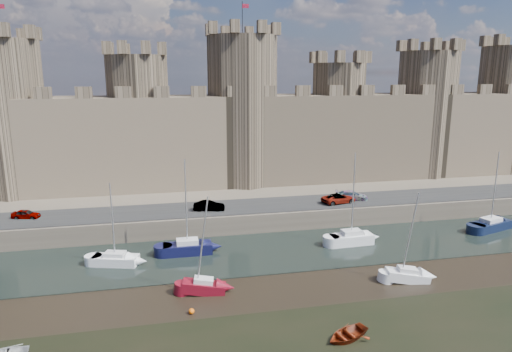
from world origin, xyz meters
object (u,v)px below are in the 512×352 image
at_px(sailboat_5, 407,275).
at_px(car_0, 26,214).
at_px(car_2, 351,195).
at_px(car_3, 339,199).
at_px(car_1, 209,206).
at_px(sailboat_1, 188,247).
at_px(sailboat_3, 490,224).
at_px(sailboat_2, 351,238).
at_px(sailboat_0, 115,259).
at_px(sailboat_4, 204,286).

bearing_deg(sailboat_5, car_0, 162.99).
relative_size(car_2, car_3, 0.93).
height_order(car_1, car_2, car_1).
relative_size(car_2, sailboat_1, 0.41).
relative_size(sailboat_1, sailboat_5, 1.20).
distance_m(car_2, sailboat_3, 18.06).
height_order(car_1, sailboat_2, sailboat_2).
relative_size(car_1, sailboat_0, 0.45).
distance_m(car_2, sailboat_5, 20.60).
xyz_separation_m(car_0, sailboat_2, (38.16, -10.41, -2.21)).
height_order(sailboat_4, sailboat_5, sailboat_4).
bearing_deg(sailboat_3, sailboat_4, 177.53).
bearing_deg(sailboat_0, car_1, 56.41).
xyz_separation_m(sailboat_1, sailboat_3, (38.96, -0.02, -0.05)).
height_order(car_2, car_3, car_3).
bearing_deg(car_0, sailboat_0, -120.25).
bearing_deg(sailboat_0, sailboat_5, -3.10).
xyz_separation_m(car_2, sailboat_1, (-23.45, -8.94, -2.31)).
relative_size(car_3, sailboat_5, 0.54).
relative_size(car_1, sailboat_5, 0.45).
distance_m(sailboat_0, sailboat_4, 11.83).
relative_size(car_3, sailboat_2, 0.44).
bearing_deg(sailboat_3, car_3, 140.06).
bearing_deg(sailboat_4, car_3, 49.31).
xyz_separation_m(car_1, car_3, (17.74, -0.20, 0.01)).
bearing_deg(sailboat_2, sailboat_4, -157.24).
height_order(car_3, sailboat_5, sailboat_5).
bearing_deg(sailboat_0, sailboat_3, 17.85).
bearing_deg(sailboat_2, sailboat_1, 174.56).
distance_m(car_2, car_3, 2.69).
height_order(car_3, sailboat_1, sailboat_1).
distance_m(car_3, sailboat_3, 19.63).
height_order(car_3, sailboat_0, sailboat_0).
height_order(car_0, sailboat_2, sailboat_2).
height_order(car_2, sailboat_1, sailboat_1).
relative_size(car_1, car_3, 0.84).
height_order(sailboat_0, sailboat_2, sailboat_2).
distance_m(sailboat_2, sailboat_4, 20.21).
xyz_separation_m(car_0, sailboat_0, (11.27, -10.81, -2.35)).
bearing_deg(sailboat_1, car_3, 20.56).
bearing_deg(car_1, sailboat_5, -128.15).
bearing_deg(sailboat_1, car_0, 154.27).
bearing_deg(sailboat_4, car_0, 145.02).
height_order(car_2, sailboat_5, sailboat_5).
distance_m(sailboat_1, sailboat_4, 9.65).
bearing_deg(sailboat_1, sailboat_0, -168.74).
relative_size(sailboat_0, sailboat_2, 0.81).
distance_m(car_0, sailboat_3, 58.73).
height_order(car_3, sailboat_4, sailboat_4).
relative_size(sailboat_0, sailboat_1, 0.82).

